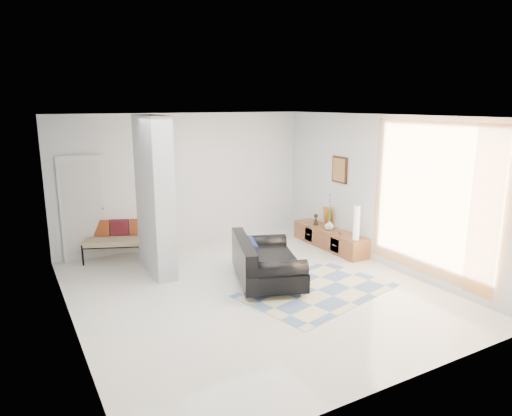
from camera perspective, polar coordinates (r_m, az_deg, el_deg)
floor at (r=7.59m, az=-0.31°, el=-10.26°), size 6.00×6.00×0.00m
ceiling at (r=6.98m, az=-0.34°, el=11.39°), size 6.00×6.00×0.00m
wall_back at (r=9.84m, az=-8.83°, el=3.49°), size 6.00×0.00×6.00m
wall_front at (r=4.85m, az=17.23°, el=-6.77°), size 6.00×0.00×6.00m
wall_left at (r=6.34m, az=-22.66°, el=-2.60°), size 0.00×6.00×6.00m
wall_right at (r=8.79m, az=15.57°, el=2.05°), size 0.00×6.00×6.00m
partition_column at (r=8.19m, az=-12.58°, el=1.44°), size 0.35×1.20×2.80m
hallway_door at (r=9.36m, az=-20.77°, el=-0.05°), size 0.85×0.06×2.04m
curtain at (r=7.97m, az=20.98°, el=0.94°), size 0.00×2.55×2.55m
wall_art at (r=9.62m, az=10.42°, el=4.73°), size 0.04×0.45×0.55m
media_console at (r=9.81m, az=9.16°, el=-3.72°), size 0.45×2.01×0.80m
loveseat at (r=7.80m, az=0.96°, el=-6.83°), size 1.51×1.95×0.76m
daybed at (r=9.32m, az=-16.01°, el=-3.56°), size 1.71×1.21×0.77m
area_rug at (r=7.64m, az=7.63°, el=-10.16°), size 2.70×2.11×0.01m
cylinder_lamp at (r=9.04m, az=12.46°, el=-1.84°), size 0.12×0.12×0.66m
bronze_figurine at (r=10.02m, az=7.49°, el=-1.43°), size 0.13×0.13×0.24m
vase at (r=9.67m, az=9.15°, el=-2.11°), size 0.21×0.21×0.21m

